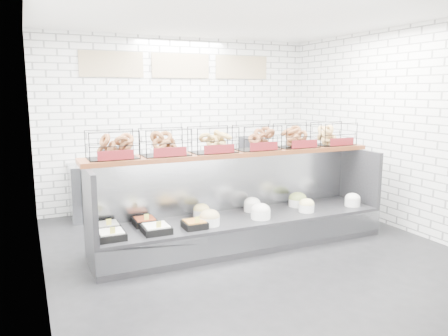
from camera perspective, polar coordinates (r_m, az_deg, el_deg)
name	(u,v)px	position (r m, az deg, el deg)	size (l,w,h in m)	color
ground	(253,252)	(5.79, 3.75, -10.88)	(5.50, 5.50, 0.00)	black
room_shell	(233,91)	(5.94, 1.19, 9.97)	(5.02, 5.51, 3.01)	white
display_case	(240,221)	(5.96, 2.12, -6.91)	(4.00, 0.90, 1.20)	black
bagel_shelf	(235,142)	(5.91, 1.51, 3.46)	(4.10, 0.50, 0.40)	#512411
prep_counter	(188,182)	(7.80, -4.74, -1.81)	(4.00, 0.60, 1.20)	#93969B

